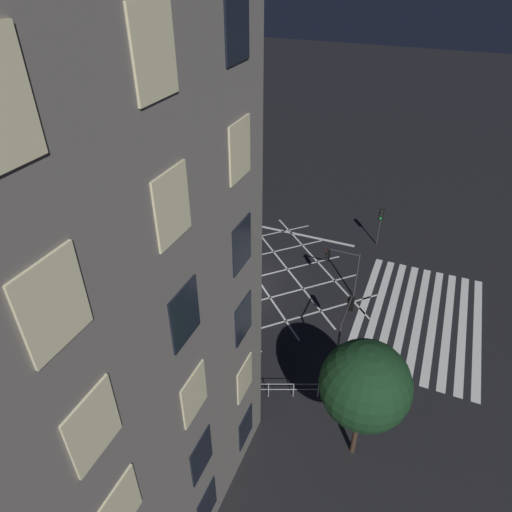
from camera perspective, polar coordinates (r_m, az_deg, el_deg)
name	(u,v)px	position (r m, az deg, el deg)	size (l,w,h in m)	color
ground_plane	(256,277)	(33.88, 0.00, -2.65)	(200.00, 200.00, 0.00)	black
road_markings	(365,301)	(32.57, 13.50, -5.55)	(17.52, 24.28, 0.01)	silver
traffic_light_ne_cross	(215,186)	(40.89, -5.17, 8.76)	(0.36, 2.13, 3.88)	#2D2D30
traffic_light_se_main	(380,219)	(37.65, 15.29, 4.46)	(0.39, 0.36, 3.33)	#2D2D30
traffic_light_median_south	(340,262)	(31.44, 10.44, -0.69)	(0.36, 2.35, 3.59)	#2D2D30
traffic_light_sw_main	(345,324)	(25.51, 11.04, -8.36)	(2.74, 0.36, 4.54)	#2D2D30
traffic_light_nw_main	(104,284)	(30.81, -18.52, -3.39)	(0.39, 0.36, 3.39)	#2D2D30
traffic_light_ne_main	(213,182)	(41.52, -5.34, 9.21)	(0.39, 0.36, 4.01)	#2D2D30
street_lamp_east	(226,149)	(42.89, -3.83, 13.23)	(0.45, 0.45, 7.46)	#2D2D30
street_tree_near	(365,385)	(20.83, 13.48, -15.44)	(3.98, 3.98, 6.78)	#38281C
waiting_car	(234,383)	(25.81, -2.82, -15.63)	(4.10, 1.70, 1.33)	black
pedestrian_railing	(256,388)	(25.52, 0.00, -16.21)	(3.69, 8.75, 1.05)	#B7B7BC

